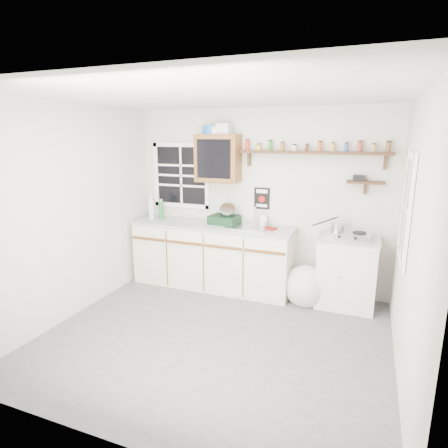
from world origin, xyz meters
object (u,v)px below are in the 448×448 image
(main_cabinet, at_px, (212,255))
(hotplate, at_px, (348,234))
(right_cabinet, at_px, (346,272))
(dish_rack, at_px, (225,217))
(upper_cabinet, at_px, (218,158))
(spice_shelf, at_px, (313,152))

(main_cabinet, xyz_separation_m, hotplate, (1.82, 0.01, 0.48))
(right_cabinet, bearing_deg, hotplate, -128.10)
(main_cabinet, distance_m, dish_rack, 0.58)
(upper_cabinet, bearing_deg, main_cabinet, -103.68)
(right_cabinet, xyz_separation_m, spice_shelf, (-0.52, 0.19, 1.47))
(right_cabinet, height_order, upper_cabinet, upper_cabinet)
(main_cabinet, relative_size, hotplate, 4.40)
(right_cabinet, height_order, hotplate, hotplate)
(upper_cabinet, distance_m, dish_rack, 0.82)
(main_cabinet, bearing_deg, hotplate, 0.17)
(main_cabinet, height_order, dish_rack, dish_rack)
(main_cabinet, height_order, upper_cabinet, upper_cabinet)
(upper_cabinet, bearing_deg, hotplate, -4.43)
(main_cabinet, distance_m, right_cabinet, 1.84)
(dish_rack, bearing_deg, main_cabinet, -148.29)
(main_cabinet, distance_m, spice_shelf, 1.98)
(right_cabinet, xyz_separation_m, dish_rack, (-1.66, 0.05, 0.56))
(main_cabinet, relative_size, spice_shelf, 1.21)
(upper_cabinet, height_order, spice_shelf, upper_cabinet)
(right_cabinet, height_order, spice_shelf, spice_shelf)
(hotplate, bearing_deg, spice_shelf, 157.26)
(spice_shelf, distance_m, dish_rack, 1.47)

